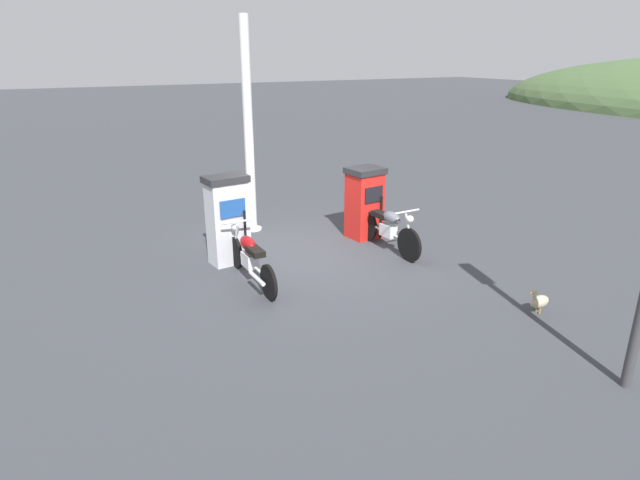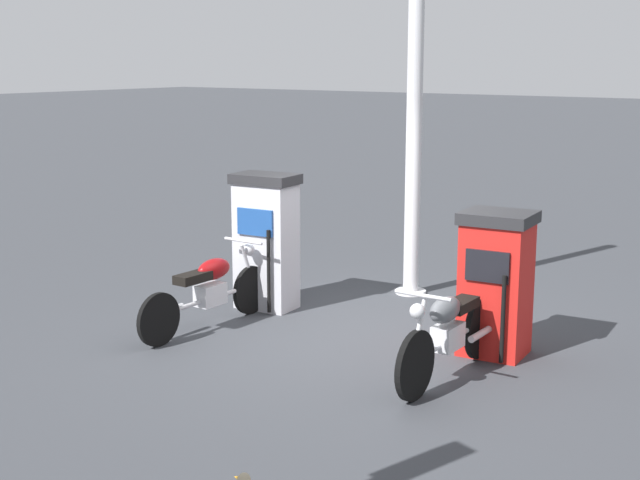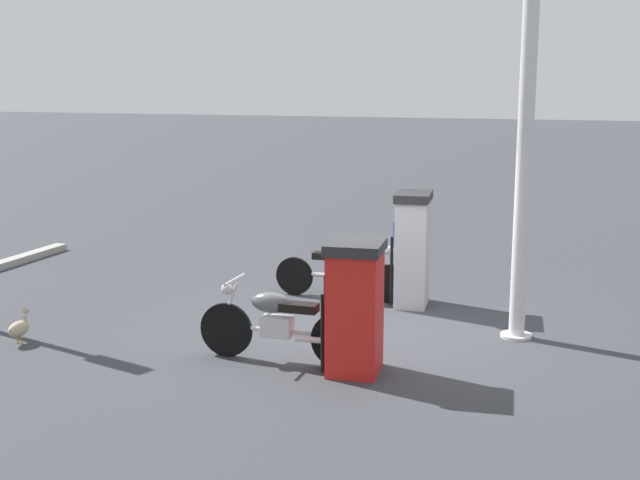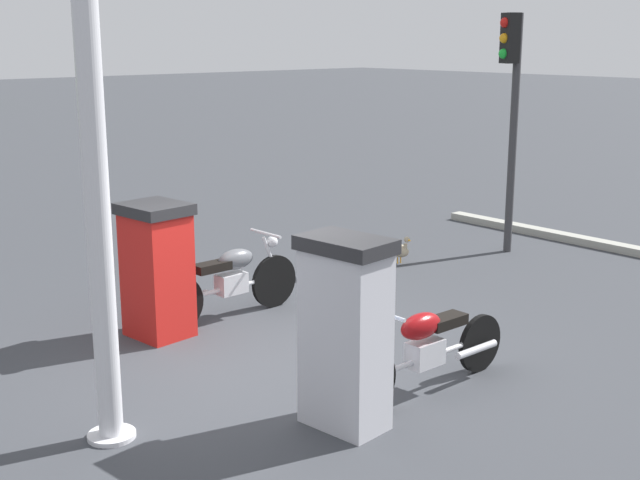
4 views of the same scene
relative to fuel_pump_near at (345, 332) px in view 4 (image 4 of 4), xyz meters
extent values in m
plane|color=#383A3F|center=(0.34, 1.50, -0.84)|extent=(120.00, 120.00, 0.00)
cube|color=silver|center=(0.00, 0.00, -0.07)|extent=(0.51, 0.74, 1.54)
cube|color=#1E478C|center=(0.23, 0.02, 0.26)|extent=(0.08, 0.49, 0.32)
cube|color=#262628|center=(0.00, 0.00, 0.75)|extent=(0.56, 0.81, 0.12)
cylinder|color=black|center=(0.25, 0.23, -0.30)|extent=(0.05, 0.05, 1.00)
cube|color=red|center=(0.00, 3.01, -0.15)|extent=(0.62, 0.69, 1.38)
cube|color=black|center=(0.29, 3.03, 0.15)|extent=(0.07, 0.45, 0.32)
cube|color=#262628|center=(0.00, 3.01, 0.60)|extent=(0.68, 0.76, 0.12)
cylinder|color=black|center=(0.30, 3.23, -0.36)|extent=(0.05, 0.05, 0.89)
cylinder|color=black|center=(0.32, 0.01, -0.55)|extent=(0.58, 0.06, 0.58)
cylinder|color=black|center=(1.82, -0.01, -0.55)|extent=(0.58, 0.06, 0.58)
cube|color=silver|center=(1.02, 0.00, -0.45)|extent=(0.36, 0.20, 0.24)
cylinder|color=silver|center=(1.07, 0.00, -0.50)|extent=(1.13, 0.06, 0.05)
ellipsoid|color=maroon|center=(0.95, 0.00, -0.17)|extent=(0.48, 0.23, 0.24)
cube|color=black|center=(1.29, 0.00, -0.20)|extent=(0.44, 0.21, 0.10)
cylinder|color=silver|center=(0.36, 0.01, -0.25)|extent=(0.26, 0.04, 0.57)
cylinder|color=silver|center=(0.44, 0.01, 0.07)|extent=(0.04, 0.56, 0.04)
sphere|color=silver|center=(0.34, 0.01, -0.05)|extent=(0.14, 0.14, 0.14)
cylinder|color=silver|center=(1.62, -0.13, -0.53)|extent=(0.55, 0.08, 0.07)
cylinder|color=black|center=(1.59, 2.96, -0.52)|extent=(0.65, 0.07, 0.65)
cylinder|color=black|center=(0.21, 2.95, -0.52)|extent=(0.65, 0.07, 0.65)
cube|color=silver|center=(0.95, 2.96, -0.42)|extent=(0.36, 0.20, 0.24)
cylinder|color=silver|center=(0.90, 2.95, -0.47)|extent=(1.04, 0.06, 0.05)
ellipsoid|color=#595B60|center=(1.02, 2.96, -0.14)|extent=(0.48, 0.23, 0.24)
cube|color=black|center=(0.68, 2.95, -0.17)|extent=(0.44, 0.21, 0.10)
cylinder|color=silver|center=(1.55, 2.96, -0.22)|extent=(0.26, 0.04, 0.57)
cylinder|color=silver|center=(1.47, 2.96, 0.10)|extent=(0.04, 0.56, 0.04)
sphere|color=silver|center=(1.57, 2.96, -0.02)|extent=(0.14, 0.14, 0.14)
cylinder|color=silver|center=(0.41, 3.07, -0.50)|extent=(0.55, 0.08, 0.07)
ellipsoid|color=tan|center=(4.25, 3.35, -0.65)|extent=(0.18, 0.35, 0.19)
cylinder|color=tan|center=(4.24, 3.23, -0.59)|extent=(0.06, 0.06, 0.13)
sphere|color=tan|center=(4.24, 3.20, -0.46)|extent=(0.09, 0.09, 0.09)
cone|color=orange|center=(4.24, 3.15, -0.46)|extent=(0.04, 0.06, 0.04)
cone|color=tan|center=(4.25, 3.51, -0.62)|extent=(0.07, 0.07, 0.07)
cylinder|color=orange|center=(4.28, 3.35, -0.79)|extent=(0.02, 0.02, 0.10)
cylinder|color=orange|center=(4.21, 3.35, -0.79)|extent=(0.02, 0.02, 0.10)
cylinder|color=#38383A|center=(6.02, 2.72, 0.95)|extent=(0.15, 0.15, 3.58)
cube|color=black|center=(5.89, 2.77, 2.38)|extent=(0.27, 0.29, 0.72)
sphere|color=red|center=(5.79, 2.81, 2.60)|extent=(0.19, 0.19, 0.15)
sphere|color=orange|center=(5.79, 2.81, 2.38)|extent=(0.19, 0.19, 0.15)
sphere|color=green|center=(5.79, 2.81, 2.16)|extent=(0.19, 0.19, 0.15)
cylinder|color=silver|center=(-1.61, 1.11, 1.39)|extent=(0.20, 0.20, 4.45)
cylinder|color=silver|center=(-1.61, 1.11, -0.82)|extent=(0.40, 0.40, 0.04)
cube|color=#9E9E93|center=(7.30, 1.50, -0.78)|extent=(0.27, 6.65, 0.12)
camera|label=1|loc=(8.92, -3.03, 2.88)|focal=29.71mm
camera|label=2|loc=(8.25, 6.62, 2.18)|focal=49.96mm
camera|label=3|loc=(-2.48, 11.70, 2.41)|focal=47.15mm
camera|label=4|loc=(-4.60, -4.87, 2.40)|focal=47.56mm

